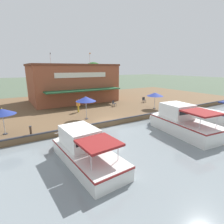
# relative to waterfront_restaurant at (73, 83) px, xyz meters

# --- Properties ---
(ground_plane) EXTENTS (220.00, 220.00, 0.00)m
(ground_plane) POSITION_rel_waterfront_restaurant_xyz_m (13.45, -0.99, -3.59)
(ground_plane) COLOR #4C5B47
(quay_deck) EXTENTS (22.00, 56.00, 0.60)m
(quay_deck) POSITION_rel_waterfront_restaurant_xyz_m (2.45, -0.99, -3.29)
(quay_deck) COLOR brown
(quay_deck) RESTS_ON ground
(quay_edge_fender) EXTENTS (0.20, 50.40, 0.10)m
(quay_edge_fender) POSITION_rel_waterfront_restaurant_xyz_m (13.35, -0.99, -2.94)
(quay_edge_fender) COLOR #2D2D33
(quay_edge_fender) RESTS_ON quay_deck
(waterfront_restaurant) EXTENTS (10.14, 13.19, 7.85)m
(waterfront_restaurant) POSITION_rel_waterfront_restaurant_xyz_m (0.00, 0.00, 0.00)
(waterfront_restaurant) COLOR brown
(waterfront_restaurant) RESTS_ON quay_deck
(patio_umbrella_near_quay_edge) EXTENTS (2.15, 2.15, 2.50)m
(patio_umbrella_near_quay_edge) POSITION_rel_waterfront_restaurant_xyz_m (11.24, -2.53, -0.78)
(patio_umbrella_near_quay_edge) COLOR #B7B7B7
(patio_umbrella_near_quay_edge) RESTS_ON quay_deck
(patio_umbrella_by_entrance) EXTENTS (2.20, 2.20, 2.22)m
(patio_umbrella_by_entrance) POSITION_rel_waterfront_restaurant_xyz_m (11.49, 7.35, -1.04)
(patio_umbrella_by_entrance) COLOR #B7B7B7
(patio_umbrella_by_entrance) RESTS_ON quay_deck
(patio_umbrella_mid_patio_left) EXTENTS (2.09, 2.09, 2.24)m
(patio_umbrella_mid_patio_left) POSITION_rel_waterfront_restaurant_xyz_m (11.83, -10.15, -1.03)
(patio_umbrella_mid_patio_left) COLOR #B7B7B7
(patio_umbrella_mid_patio_left) RESTS_ON quay_deck
(cafe_chair_far_corner_seat) EXTENTS (0.57, 0.57, 0.85)m
(cafe_chair_far_corner_seat) POSITION_rel_waterfront_restaurant_xyz_m (7.45, 3.36, -2.51)
(cafe_chair_far_corner_seat) COLOR #2D2D33
(cafe_chair_far_corner_seat) RESTS_ON quay_deck
(cafe_chair_beside_entrance) EXTENTS (0.54, 0.54, 0.85)m
(cafe_chair_beside_entrance) POSITION_rel_waterfront_restaurant_xyz_m (7.47, 9.04, -2.51)
(cafe_chair_beside_entrance) COLOR #2D2D33
(cafe_chair_beside_entrance) RESTS_ON quay_deck
(person_near_entrance) EXTENTS (0.47, 0.47, 1.65)m
(person_near_entrance) POSITION_rel_waterfront_restaurant_xyz_m (7.91, -2.17, -1.95)
(person_near_entrance) COLOR gold
(person_near_entrance) RESTS_ON quay_deck
(motorboat_far_downstream) EXTENTS (5.82, 2.13, 2.46)m
(motorboat_far_downstream) POSITION_rel_waterfront_restaurant_xyz_m (17.68, 9.96, -2.86)
(motorboat_far_downstream) COLOR silver
(motorboat_far_downstream) RESTS_ON river_water
(motorboat_second_along) EXTENTS (7.30, 2.85, 2.11)m
(motorboat_second_along) POSITION_rel_waterfront_restaurant_xyz_m (18.19, -5.87, -2.74)
(motorboat_second_along) COLOR white
(motorboat_second_along) RESTS_ON river_water
(motorboat_outer_channel) EXTENTS (7.91, 3.67, 2.59)m
(motorboat_outer_channel) POSITION_rel_waterfront_restaurant_xyz_m (17.96, 4.09, -2.57)
(motorboat_outer_channel) COLOR white
(motorboat_outer_channel) RESTS_ON river_water
(mooring_post) EXTENTS (0.22, 0.22, 0.76)m
(mooring_post) POSITION_rel_waterfront_restaurant_xyz_m (13.10, -8.33, -2.60)
(mooring_post) COLOR #473323
(mooring_post) RESTS_ON quay_deck
(tree_downstream_bank) EXTENTS (4.49, 4.28, 6.51)m
(tree_downstream_bank) POSITION_rel_waterfront_restaurant_xyz_m (-4.99, 6.21, 1.26)
(tree_downstream_bank) COLOR brown
(tree_downstream_bank) RESTS_ON quay_deck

